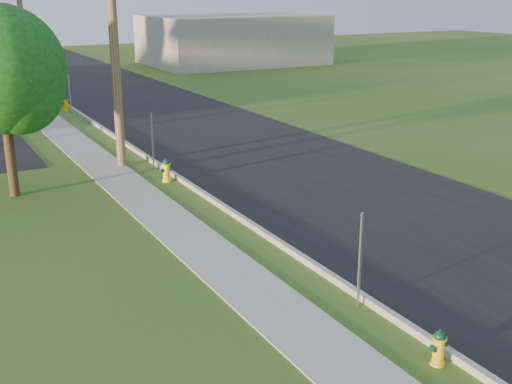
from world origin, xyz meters
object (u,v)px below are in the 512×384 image
tree_verge (5,75)px  hydrant_far (66,104)px  utility_pole_far (21,13)px  hydrant_near (439,347)px  utility_pole_mid (113,24)px  hydrant_mid (166,170)px

tree_verge → hydrant_far: (4.67, 13.88, -3.32)m
utility_pole_far → hydrant_near: bearing=-88.7°
utility_pole_mid → utility_pole_far: size_ratio=1.03×
utility_pole_far → tree_verge: size_ratio=1.65×
utility_pole_mid → hydrant_far: utility_pole_mid is taller
utility_pole_mid → hydrant_mid: utility_pole_mid is taller
hydrant_near → hydrant_far: hydrant_far is taller
hydrant_near → hydrant_far: bearing=89.9°
hydrant_far → tree_verge: bearing=-108.6°
hydrant_near → hydrant_mid: 12.43m
tree_verge → hydrant_far: tree_verge is taller
utility_pole_mid → hydrant_mid: size_ratio=12.32×
tree_verge → hydrant_mid: size_ratio=7.24×
hydrant_far → utility_pole_mid: bearing=-93.8°
utility_pole_mid → tree_verge: utility_pole_mid is taller
hydrant_mid → hydrant_far: 14.67m
tree_verge → hydrant_mid: 5.70m
utility_pole_far → tree_verge: 20.31m
utility_pole_far → hydrant_mid: bearing=-88.1°
hydrant_far → hydrant_near: bearing=-90.1°
hydrant_near → hydrant_far: 27.11m
utility_pole_far → hydrant_far: utility_pole_far is taller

